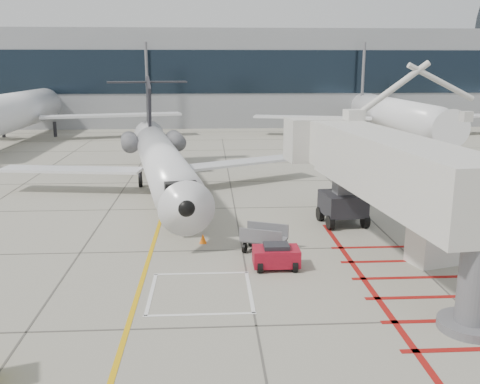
{
  "coord_description": "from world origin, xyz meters",
  "views": [
    {
      "loc": [
        -1.56,
        -21.22,
        9.02
      ],
      "look_at": [
        0.0,
        6.0,
        2.5
      ],
      "focal_mm": 40.0,
      "sensor_mm": 36.0,
      "label": 1
    }
  ],
  "objects": [
    {
      "name": "pushback_tug",
      "position": [
        1.38,
        1.47,
        0.61
      ],
      "size": [
        2.09,
        1.3,
        1.22
      ],
      "primitive_type": null,
      "rotation": [
        0.0,
        0.0,
        -0.0
      ],
      "color": "maroon",
      "rests_on": "ground_plane"
    },
    {
      "name": "baggage_cart",
      "position": [
        1.06,
        3.74,
        0.68
      ],
      "size": [
        2.49,
        2.06,
        1.35
      ],
      "primitive_type": null,
      "rotation": [
        0.0,
        0.0,
        -0.39
      ],
      "color": "#5D5D62",
      "rests_on": "ground_plane"
    },
    {
      "name": "terminal_building",
      "position": [
        10.0,
        70.0,
        7.0
      ],
      "size": [
        180.0,
        28.0,
        14.0
      ],
      "primitive_type": "cube",
      "color": "gray",
      "rests_on": "ground_plane"
    },
    {
      "name": "ground_power_unit",
      "position": [
        8.95,
        1.78,
        1.0
      ],
      "size": [
        2.84,
        2.12,
        2.0
      ],
      "primitive_type": null,
      "rotation": [
        0.0,
        0.0,
        0.28
      ],
      "color": "silver",
      "rests_on": "ground_plane"
    },
    {
      "name": "jet_bridge",
      "position": [
        6.73,
        2.0,
        3.9
      ],
      "size": [
        11.32,
        20.38,
        7.79
      ],
      "primitive_type": null,
      "rotation": [
        0.0,
        0.0,
        0.11
      ],
      "color": "silver",
      "rests_on": "ground_plane"
    },
    {
      "name": "cone_nose",
      "position": [
        -1.97,
        5.17,
        0.25
      ],
      "size": [
        0.37,
        0.37,
        0.51
      ],
      "primitive_type": "cone",
      "color": "orange",
      "rests_on": "ground_plane"
    },
    {
      "name": "bg_aircraft_b",
      "position": [
        -24.48,
        46.0,
        6.45
      ],
      "size": [
        38.7,
        43.0,
        12.9
      ],
      "primitive_type": null,
      "color": "silver",
      "rests_on": "ground_plane"
    },
    {
      "name": "ground_plane",
      "position": [
        0.0,
        0.0,
        0.0
      ],
      "size": [
        260.0,
        260.0,
        0.0
      ],
      "primitive_type": "plane",
      "color": "gray",
      "rests_on": "ground"
    },
    {
      "name": "terminal_glass_band",
      "position": [
        10.0,
        55.95,
        8.0
      ],
      "size": [
        180.0,
        0.1,
        6.0
      ],
      "primitive_type": "cube",
      "color": "black",
      "rests_on": "ground_plane"
    },
    {
      "name": "cone_side",
      "position": [
        1.3,
        6.8,
        0.21
      ],
      "size": [
        0.31,
        0.31,
        0.43
      ],
      "primitive_type": "cone",
      "color": "#DC5B0B",
      "rests_on": "ground_plane"
    },
    {
      "name": "bg_aircraft_c",
      "position": [
        20.91,
        46.0,
        5.59
      ],
      "size": [
        33.53,
        37.26,
        11.18
      ],
      "primitive_type": null,
      "color": "silver",
      "rests_on": "ground_plane"
    },
    {
      "name": "regional_jet",
      "position": [
        -4.54,
        13.83,
        3.88
      ],
      "size": [
        28.29,
        33.26,
        7.77
      ],
      "primitive_type": null,
      "rotation": [
        0.0,
        0.0,
        0.17
      ],
      "color": "white",
      "rests_on": "ground_plane"
    }
  ]
}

